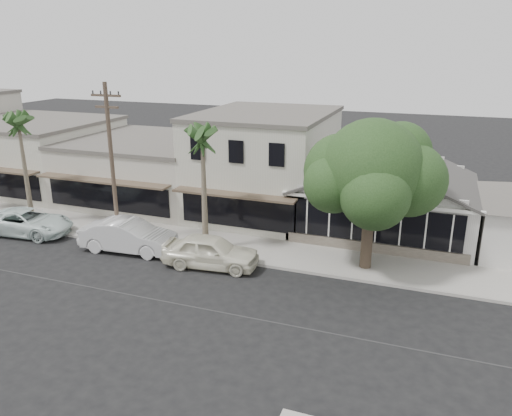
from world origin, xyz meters
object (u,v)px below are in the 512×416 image
at_px(car_0, 211,251).
at_px(car_2, 27,222).
at_px(car_1, 129,236).
at_px(utility_pole, 112,161).
at_px(shade_tree, 371,172).

xyz_separation_m(car_0, car_2, (-12.29, 0.44, -0.08)).
distance_m(car_0, car_1, 5.09).
distance_m(utility_pole, car_2, 7.21).
distance_m(car_0, car_2, 12.30).
xyz_separation_m(utility_pole, car_2, (-5.94, -0.70, -4.03)).
height_order(car_0, car_1, car_1).
bearing_deg(shade_tree, car_0, -160.70).
relative_size(car_1, car_2, 0.98).
relative_size(car_0, car_2, 0.90).
height_order(utility_pole, car_1, utility_pole).
xyz_separation_m(car_1, shade_tree, (12.49, 2.29, 4.14)).
height_order(car_1, car_2, car_1).
distance_m(car_0, shade_tree, 8.90).
bearing_deg(utility_pole, car_2, -173.27).
relative_size(car_2, shade_tree, 0.72).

